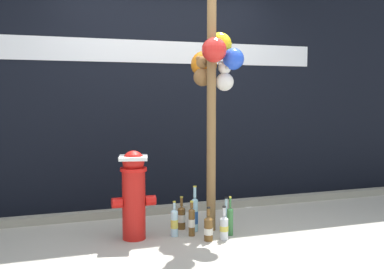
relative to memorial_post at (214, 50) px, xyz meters
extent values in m
plane|color=#ADA899|center=(-0.18, -0.36, -1.71)|extent=(14.00, 14.00, 0.00)
cube|color=black|center=(-0.18, 1.16, 0.15)|extent=(10.00, 0.20, 3.72)
cube|color=silver|center=(-0.59, 1.06, 0.07)|extent=(4.59, 0.01, 0.25)
cube|color=gray|center=(-0.18, 0.71, -1.67)|extent=(8.00, 0.12, 0.08)
cylinder|color=olive|center=(-0.04, -0.04, -0.33)|extent=(0.09, 0.09, 2.77)
sphere|color=yellow|center=(0.08, 0.05, 0.06)|extent=(0.23, 0.23, 0.23)
sphere|color=red|center=(-0.06, -0.15, -0.02)|extent=(0.23, 0.23, 0.23)
sphere|color=orange|center=(-0.04, 0.16, -0.12)|extent=(0.26, 0.26, 0.26)
sphere|color=blue|center=(0.16, -0.09, -0.09)|extent=(0.20, 0.20, 0.20)
sphere|color=brown|center=(-0.08, 0.09, -0.25)|extent=(0.18, 0.18, 0.18)
sphere|color=brown|center=(-0.08, 0.09, -0.12)|extent=(0.13, 0.13, 0.13)
sphere|color=brown|center=(-0.12, 0.09, -0.08)|extent=(0.05, 0.05, 0.05)
sphere|color=brown|center=(-0.04, 0.09, -0.08)|extent=(0.05, 0.05, 0.05)
sphere|color=brown|center=(-0.08, 0.03, -0.12)|extent=(0.04, 0.04, 0.04)
sphere|color=silver|center=(0.10, -0.04, -0.30)|extent=(0.17, 0.17, 0.17)
sphere|color=silver|center=(0.10, -0.04, -0.17)|extent=(0.12, 0.12, 0.12)
sphere|color=silver|center=(0.06, -0.04, -0.13)|extent=(0.05, 0.05, 0.05)
sphere|color=silver|center=(0.14, -0.04, -0.13)|extent=(0.05, 0.05, 0.05)
sphere|color=#9D9992|center=(0.10, -0.09, -0.17)|extent=(0.04, 0.04, 0.04)
cylinder|color=red|center=(-0.79, -0.07, -1.40)|extent=(0.21, 0.21, 0.62)
cylinder|color=red|center=(-0.79, -0.07, -1.08)|extent=(0.24, 0.24, 0.03)
sphere|color=red|center=(-0.79, -0.07, -1.01)|extent=(0.20, 0.20, 0.20)
cylinder|color=red|center=(-0.94, -0.07, -1.37)|extent=(0.09, 0.09, 0.09)
cylinder|color=red|center=(-0.64, -0.07, -1.37)|extent=(0.09, 0.09, 0.09)
cube|color=white|center=(-0.79, -0.07, -0.98)|extent=(0.30, 0.30, 0.03)
cylinder|color=#B2DBEA|center=(0.08, -0.14, -1.61)|extent=(0.06, 0.06, 0.20)
cone|color=#B2DBEA|center=(0.08, -0.14, -1.50)|extent=(0.06, 0.06, 0.03)
cylinder|color=#B2DBEA|center=(0.08, -0.14, -1.44)|extent=(0.03, 0.03, 0.10)
cylinder|color=#D8C64C|center=(0.08, -0.14, -1.62)|extent=(0.07, 0.07, 0.07)
cylinder|color=black|center=(0.08, -0.14, -1.39)|extent=(0.03, 0.03, 0.01)
cylinder|color=#337038|center=(0.07, -0.25, -1.59)|extent=(0.06, 0.06, 0.24)
cone|color=#337038|center=(0.07, -0.25, -1.46)|extent=(0.06, 0.06, 0.02)
cylinder|color=#337038|center=(0.07, -0.25, -1.41)|extent=(0.02, 0.02, 0.09)
cylinder|color=gold|center=(0.07, -0.25, -1.36)|extent=(0.02, 0.02, 0.01)
cylinder|color=#93CCE0|center=(-0.20, -0.03, -1.56)|extent=(0.06, 0.06, 0.30)
cone|color=#93CCE0|center=(-0.20, -0.03, -1.40)|extent=(0.06, 0.06, 0.02)
cylinder|color=#93CCE0|center=(-0.20, -0.03, -1.34)|extent=(0.03, 0.03, 0.10)
cylinder|color=#1E478C|center=(-0.20, -0.03, -1.58)|extent=(0.06, 0.06, 0.12)
cylinder|color=gold|center=(-0.20, -0.03, -1.28)|extent=(0.03, 0.03, 0.01)
cylinder|color=brown|center=(-0.18, -0.34, -1.62)|extent=(0.08, 0.08, 0.19)
cone|color=brown|center=(-0.18, -0.34, -1.50)|extent=(0.08, 0.08, 0.03)
cylinder|color=brown|center=(-0.18, -0.34, -1.45)|extent=(0.03, 0.03, 0.07)
cylinder|color=silver|center=(-0.18, -0.34, -1.63)|extent=(0.08, 0.08, 0.06)
cylinder|color=black|center=(-0.18, -0.34, -1.41)|extent=(0.03, 0.03, 0.01)
cylinder|color=#B2DBEA|center=(-0.43, -0.11, -1.60)|extent=(0.07, 0.07, 0.23)
cone|color=#B2DBEA|center=(-0.43, -0.11, -1.47)|extent=(0.07, 0.07, 0.03)
cylinder|color=#B2DBEA|center=(-0.43, -0.11, -1.43)|extent=(0.03, 0.03, 0.06)
cylinder|color=#D8C64C|center=(-0.43, -0.11, -1.60)|extent=(0.07, 0.07, 0.08)
cylinder|color=gold|center=(-0.43, -0.11, -1.39)|extent=(0.03, 0.03, 0.01)
cylinder|color=brown|center=(-0.30, 0.08, -1.62)|extent=(0.07, 0.07, 0.20)
cone|color=brown|center=(-0.30, 0.08, -1.50)|extent=(0.07, 0.07, 0.03)
cylinder|color=brown|center=(-0.30, 0.08, -1.45)|extent=(0.03, 0.03, 0.08)
cylinder|color=silver|center=(-0.30, 0.08, -1.61)|extent=(0.08, 0.08, 0.07)
cylinder|color=gold|center=(-0.30, 0.08, -1.40)|extent=(0.03, 0.03, 0.01)
cylinder|color=brown|center=(-0.27, -0.15, -1.59)|extent=(0.06, 0.06, 0.24)
cone|color=brown|center=(-0.27, -0.15, -1.46)|extent=(0.06, 0.06, 0.02)
cylinder|color=brown|center=(-0.27, -0.15, -1.43)|extent=(0.03, 0.03, 0.05)
cylinder|color=silver|center=(-0.27, -0.15, -1.59)|extent=(0.06, 0.06, 0.07)
cylinder|color=gold|center=(-0.27, -0.15, -1.39)|extent=(0.03, 0.03, 0.01)
cylinder|color=silver|center=(-0.03, -0.35, -1.62)|extent=(0.08, 0.08, 0.19)
cone|color=silver|center=(-0.03, -0.35, -1.51)|extent=(0.08, 0.08, 0.03)
cylinder|color=silver|center=(-0.03, -0.35, -1.46)|extent=(0.03, 0.03, 0.07)
cylinder|color=#D8C64C|center=(-0.03, -0.35, -1.61)|extent=(0.08, 0.08, 0.05)
cylinder|color=black|center=(-0.03, -0.35, -1.42)|extent=(0.03, 0.03, 0.01)
cube|color=tan|center=(-0.41, 0.77, -1.71)|extent=(0.09, 0.11, 0.01)
cube|color=tan|center=(1.54, 0.72, -1.71)|extent=(0.09, 0.06, 0.01)
cube|color=silver|center=(0.67, 0.68, -1.71)|extent=(0.13, 0.17, 0.01)
camera|label=1|loc=(-1.57, -3.98, -0.43)|focal=42.10mm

